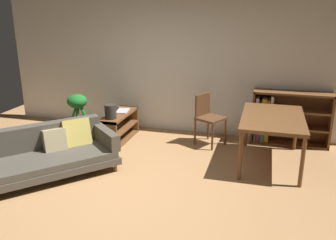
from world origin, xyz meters
name	(u,v)px	position (x,y,z in m)	size (l,w,h in m)	color
ground_plane	(120,193)	(0.00, 0.00, 0.00)	(8.16, 8.16, 0.00)	#A87A4C
back_wall_panel	(173,61)	(0.00, 2.70, 1.35)	(6.80, 0.10, 2.70)	silver
fabric_couch	(45,153)	(-1.26, 0.26, 0.32)	(1.97, 2.04, 0.72)	brown
media_console	(119,127)	(-0.78, 1.83, 0.25)	(0.36, 1.07, 0.51)	brown
open_laptop	(119,110)	(-0.83, 1.98, 0.53)	(0.44, 0.39, 0.09)	silver
desk_speaker	(110,112)	(-0.79, 1.51, 0.63)	(0.19, 0.19, 0.24)	#2D2823
potted_floor_plant	(78,112)	(-1.58, 1.80, 0.49)	(0.45, 0.39, 0.81)	brown
dining_table	(273,121)	(1.87, 1.51, 0.69)	(0.91, 1.48, 0.76)	brown
dining_chair_near	(208,116)	(0.79, 2.08, 0.52)	(0.56, 0.56, 0.89)	#56351E
bookshelf	(285,118)	(2.09, 2.50, 0.47)	(1.32, 0.34, 0.94)	brown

